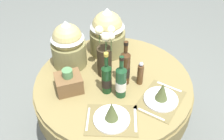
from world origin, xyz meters
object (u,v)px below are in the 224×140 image
Objects in this scene: dining_table at (113,93)px; gift_tub_back_left at (68,42)px; wine_bottle_left at (107,78)px; pepper_mill at (140,74)px; gift_tub_back_centre at (107,30)px; woven_basket_side_left at (69,82)px; place_setting_left at (112,115)px; flower_vase at (105,54)px; place_setting_right at (161,96)px; wine_bottle_centre at (122,81)px; wine_bottle_right at (125,68)px.

gift_tub_back_left is (-0.27, 0.31, 0.35)m from dining_table.
dining_table is 0.29m from wine_bottle_left.
pepper_mill is 0.48× the size of gift_tub_back_centre.
wine_bottle_left is 0.87× the size of gift_tub_back_left.
wine_bottle_left reaches higher than dining_table.
woven_basket_side_left is (-0.41, -0.36, -0.14)m from gift_tub_back_centre.
gift_tub_back_left reaches higher than place_setting_left.
flower_vase is at bearing 77.49° from place_setting_left.
place_setting_right is 1.07× the size of gift_tub_back_left.
flower_vase reaches higher than dining_table.
wine_bottle_centre is 1.74× the size of pepper_mill.
woven_basket_side_left is at bearing 118.81° from place_setting_left.
gift_tub_back_centre is (-0.10, 0.46, 0.12)m from pepper_mill.
place_setting_left is at bearing -105.97° from gift_tub_back_centre.
wine_bottle_right is at bearing 124.32° from place_setting_right.
dining_table is 2.99× the size of place_setting_left.
gift_tub_back_left is 0.35m from gift_tub_back_centre.
flower_vase is at bearing 125.92° from wine_bottle_right.
wine_bottle_left is 1.73× the size of pepper_mill.
place_setting_right reaches higher than dining_table.
place_setting_left is at bearing -123.65° from wine_bottle_right.
flower_vase is 0.27m from wine_bottle_centre.
pepper_mill is at bearing 22.63° from wine_bottle_centre.
gift_tub_back_centre is (-0.17, 0.68, 0.17)m from place_setting_right.
wine_bottle_right is 0.92× the size of gift_tub_back_left.
wine_bottle_left reaches higher than place_setting_right.
place_setting_right is at bearing -75.67° from gift_tub_back_centre.
flower_vase is 1.17× the size of wine_bottle_left.
flower_vase is at bearing 124.91° from place_setting_right.
wine_bottle_centre is 0.55m from gift_tub_back_left.
flower_vase is 0.30m from pepper_mill.
place_setting_left is (-0.13, -0.36, 0.18)m from dining_table.
wine_bottle_left is (-0.33, 0.21, 0.08)m from place_setting_right.
place_setting_right is at bearing -49.80° from gift_tub_back_left.
dining_table is 3.54× the size of wine_bottle_centre.
gift_tub_back_centre is at bearing 71.32° from wine_bottle_left.
gift_tub_back_left is at bearing 138.24° from pepper_mill.
place_setting_left is 2.19× the size of woven_basket_side_left.
wine_bottle_centre reaches higher than woven_basket_side_left.
gift_tub_back_centre is 0.57m from woven_basket_side_left.
pepper_mill is (0.21, -0.19, -0.10)m from flower_vase.
pepper_mill is at bearing 108.28° from place_setting_right.
pepper_mill is 1.06× the size of woven_basket_side_left.
place_setting_left is 1.11× the size of wine_bottle_right.
place_setting_left is 2.06× the size of pepper_mill.
flower_vase reaches higher than pepper_mill.
wine_bottle_centre is (0.00, -0.16, 0.27)m from dining_table.
woven_basket_side_left is (-0.20, 0.37, 0.02)m from place_setting_left.
flower_vase is 0.30m from gift_tub_back_centre.
gift_tub_back_centre reaches higher than dining_table.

